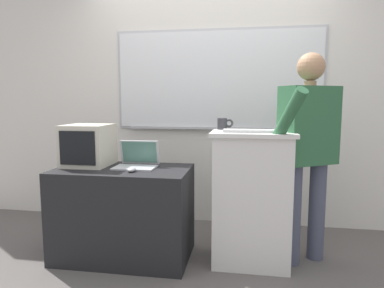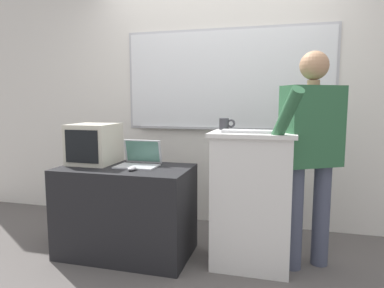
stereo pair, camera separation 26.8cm
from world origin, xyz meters
name	(u,v)px [view 2 (the right image)]	position (x,y,z in m)	size (l,w,h in m)	color
ground_plane	(182,284)	(0.00, 0.00, 0.00)	(30.00, 30.00, 0.00)	#5B5654
back_wall	(220,88)	(0.00, 1.36, 1.42)	(6.40, 0.17, 2.83)	silver
lectern_podium	(252,200)	(0.44, 0.42, 0.53)	(0.63, 0.45, 1.05)	silver
side_desk	(126,211)	(-0.60, 0.35, 0.37)	(1.08, 0.60, 0.74)	black
person_presenter	(311,145)	(0.86, 0.50, 0.95)	(0.60, 0.70, 1.65)	#474C60
laptop	(140,158)	(-0.50, 0.44, 0.81)	(0.33, 0.27, 0.21)	#B7BABF
wireless_keyboard	(250,131)	(0.42, 0.36, 1.06)	(0.42, 0.13, 0.02)	silver
computer_mouse_by_laptop	(132,168)	(-0.48, 0.23, 0.76)	(0.06, 0.10, 0.03)	#BCBCC1
crt_monitor	(94,144)	(-0.92, 0.44, 0.92)	(0.36, 0.39, 0.34)	beige
coffee_mug	(225,124)	(0.19, 0.57, 1.10)	(0.13, 0.08, 0.09)	#333338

